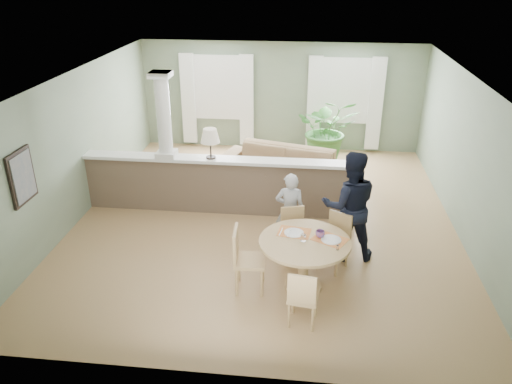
# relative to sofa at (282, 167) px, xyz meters

# --- Properties ---
(ground) EXTENTS (8.00, 8.00, 0.00)m
(ground) POSITION_rel_sofa_xyz_m (-0.21, -1.62, -0.40)
(ground) COLOR #A88258
(ground) RESTS_ON ground
(room_shell) EXTENTS (7.02, 8.02, 2.71)m
(room_shell) POSITION_rel_sofa_xyz_m (-0.24, -0.99, 1.41)
(room_shell) COLOR gray
(room_shell) RESTS_ON ground
(pony_wall) EXTENTS (5.32, 0.38, 2.70)m
(pony_wall) POSITION_rel_sofa_xyz_m (-1.20, -1.42, 0.31)
(pony_wall) COLOR brown
(pony_wall) RESTS_ON ground
(sofa) EXTENTS (2.92, 1.78, 0.80)m
(sofa) POSITION_rel_sofa_xyz_m (0.00, 0.00, 0.00)
(sofa) COLOR #8F724E
(sofa) RESTS_ON ground
(houseplant) EXTENTS (1.47, 1.28, 1.59)m
(houseplant) POSITION_rel_sofa_xyz_m (0.98, 1.58, 0.40)
(houseplant) COLOR #346A2A
(houseplant) RESTS_ON ground
(dining_table) EXTENTS (1.34, 1.34, 0.91)m
(dining_table) POSITION_rel_sofa_xyz_m (0.57, -3.75, 0.24)
(dining_table) COLOR tan
(dining_table) RESTS_ON ground
(chair_far_boy) EXTENTS (0.50, 0.50, 0.89)m
(chair_far_boy) POSITION_rel_sofa_xyz_m (0.37, -2.95, 0.09)
(chair_far_boy) COLOR tan
(chair_far_boy) RESTS_ON ground
(chair_far_man) EXTENTS (0.57, 0.57, 0.91)m
(chair_far_man) POSITION_rel_sofa_xyz_m (1.04, -3.13, 0.11)
(chair_far_man) COLOR tan
(chair_far_man) RESTS_ON ground
(chair_near) EXTENTS (0.44, 0.44, 0.87)m
(chair_near) POSITION_rel_sofa_xyz_m (0.56, -4.63, 0.08)
(chair_near) COLOR tan
(chair_near) RESTS_ON ground
(chair_side) EXTENTS (0.47, 0.47, 1.00)m
(chair_side) POSITION_rel_sofa_xyz_m (-0.31, -3.88, 0.15)
(chair_side) COLOR tan
(chair_side) RESTS_ON ground
(child_person) EXTENTS (0.49, 0.32, 1.34)m
(child_person) POSITION_rel_sofa_xyz_m (0.29, -2.56, 0.27)
(child_person) COLOR #A5A5AA
(child_person) RESTS_ON ground
(man_person) EXTENTS (0.96, 0.78, 1.85)m
(man_person) POSITION_rel_sofa_xyz_m (1.24, -2.78, 0.52)
(man_person) COLOR black
(man_person) RESTS_ON ground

